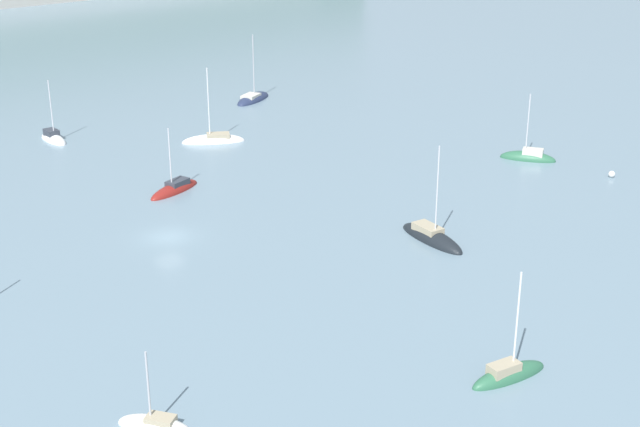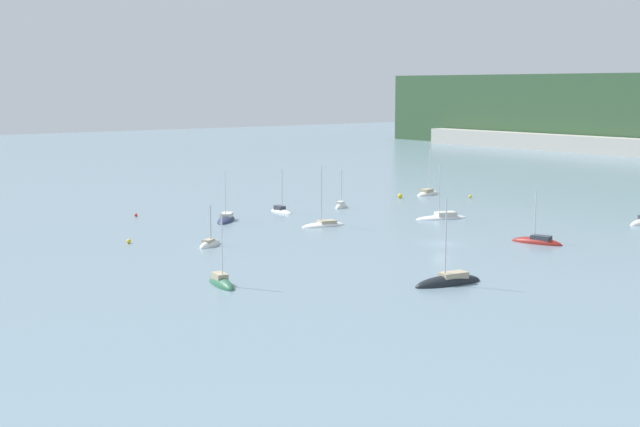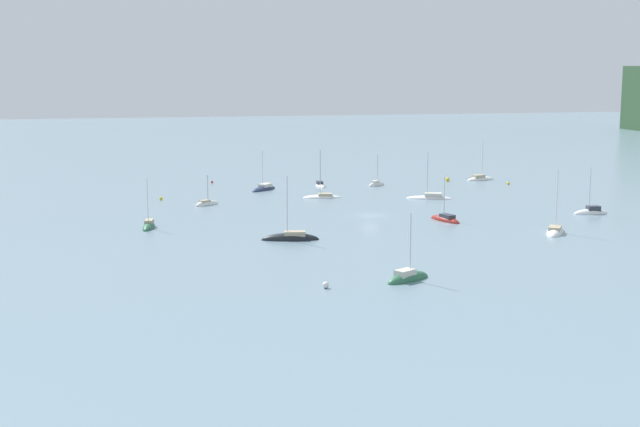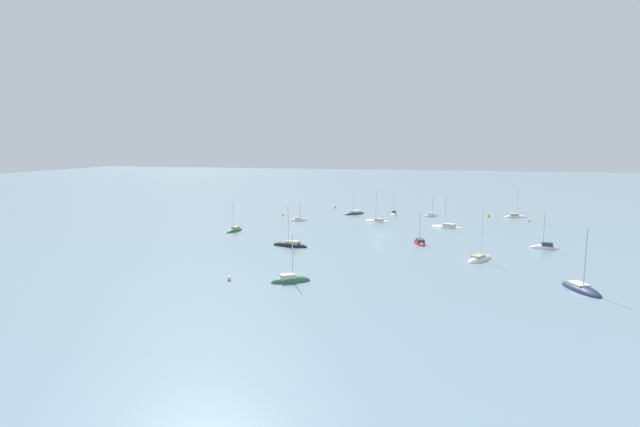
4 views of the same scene
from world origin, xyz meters
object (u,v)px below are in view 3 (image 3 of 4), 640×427
sailboat_5 (264,189)px  sailboat_7 (408,279)px  sailboat_6 (555,233)px  sailboat_4 (445,220)px  sailboat_9 (149,227)px  mooring_buoy_0 (448,179)px  sailboat_11 (376,185)px  mooring_buoy_3 (508,183)px  sailboat_13 (480,180)px  sailboat_1 (291,239)px  sailboat_3 (320,186)px  sailboat_10 (430,198)px  sailboat_12 (591,213)px  sailboat_2 (207,205)px  mooring_buoy_4 (161,198)px  mooring_buoy_2 (326,285)px  mooring_buoy_1 (212,182)px  sailboat_0 (322,197)px

sailboat_5 → sailboat_7: (78.65, 3.71, 0.00)m
sailboat_6 → sailboat_4: bearing=74.4°
sailboat_9 → mooring_buoy_0: size_ratio=10.30×
sailboat_7 → sailboat_11: 82.16m
sailboat_11 → mooring_buoy_3: 27.53m
sailboat_7 → mooring_buoy_3: sailboat_7 is taller
sailboat_4 → sailboat_13: size_ratio=0.83×
sailboat_1 → sailboat_3: sailboat_1 is taller
sailboat_10 → sailboat_12: (22.50, 20.05, 0.01)m
sailboat_2 → sailboat_11: (-18.29, 36.59, 0.03)m
sailboat_2 → mooring_buoy_4: bearing=101.2°
sailboat_2 → sailboat_3: (-19.65, 25.04, 0.07)m
sailboat_4 → mooring_buoy_2: bearing=127.6°
sailboat_6 → sailboat_7: size_ratio=1.18×
mooring_buoy_1 → mooring_buoy_2: bearing=1.6°
sailboat_13 → sailboat_5: bearing=171.8°
sailboat_9 → sailboat_10: size_ratio=0.94×
sailboat_1 → sailboat_9: (-14.09, -19.13, 0.02)m
sailboat_6 → sailboat_10: 37.47m
sailboat_0 → sailboat_6: 49.41m
sailboat_2 → sailboat_12: (23.80, 61.18, 0.06)m
mooring_buoy_1 → sailboat_3: bearing=63.7°
sailboat_5 → mooring_buoy_4: size_ratio=14.90×
sailboat_12 → sailboat_1: bearing=14.5°
sailboat_10 → sailboat_11: bearing=-56.9°
sailboat_3 → sailboat_12: sailboat_12 is taller
sailboat_3 → mooring_buoy_3: size_ratio=13.46×
sailboat_6 → sailboat_3: bearing=54.1°
sailboat_13 → mooring_buoy_1: size_ratio=18.35×
sailboat_0 → sailboat_2: size_ratio=1.56×
mooring_buoy_4 → sailboat_7: bearing=19.3°
sailboat_11 → sailboat_7: bearing=-138.2°
sailboat_2 → sailboat_10: sailboat_10 is taller
sailboat_0 → mooring_buoy_1: sailboat_0 is taller
sailboat_9 → mooring_buoy_0: sailboat_9 is taller
sailboat_0 → mooring_buoy_0: sailboat_0 is taller
sailboat_0 → sailboat_13: bearing=-145.9°
sailboat_12 → sailboat_2: bearing=-18.5°
sailboat_1 → sailboat_9: sailboat_1 is taller
sailboat_2 → sailboat_3: sailboat_3 is taller
sailboat_2 → sailboat_9: (20.68, -10.84, 0.05)m
mooring_buoy_3 → sailboat_2: bearing=-77.8°
mooring_buoy_3 → sailboat_5: bearing=-93.8°
sailboat_0 → mooring_buoy_3: size_ratio=16.72×
sailboat_2 → sailboat_7: bearing=-106.7°
sailboat_7 → sailboat_11: bearing=46.5°
sailboat_4 → sailboat_7: bearing=137.5°
sailboat_9 → mooring_buoy_0: 76.97m
sailboat_11 → sailboat_1: bearing=-152.3°
sailboat_10 → mooring_buoy_1: (-31.27, -37.02, 0.13)m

